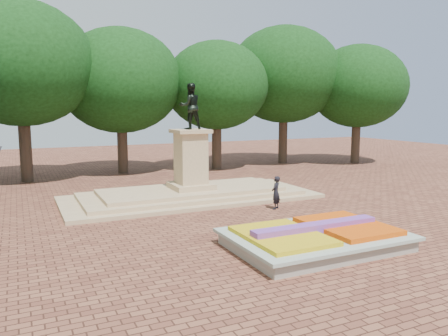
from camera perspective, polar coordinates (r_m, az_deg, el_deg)
name	(u,v)px	position (r m, az deg, el deg)	size (l,w,h in m)	color
ground	(264,236)	(17.67, 5.22, -8.89)	(90.00, 90.00, 0.00)	brown
flower_bed	(316,237)	(16.53, 11.93, -8.86)	(6.30, 4.30, 0.91)	gray
monument	(191,183)	(24.50, -4.33, -2.01)	(14.00, 6.00, 6.40)	tan
tree_row_back	(172,87)	(34.37, -6.86, 10.49)	(44.80, 8.80, 10.43)	#35261D
pedestrian	(276,193)	(22.17, 6.79, -3.22)	(0.61, 0.40, 1.68)	black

